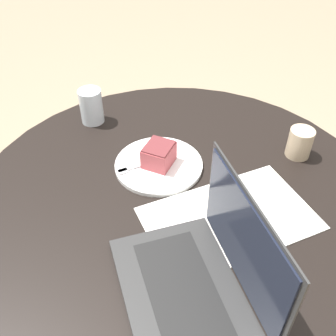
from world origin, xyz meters
TOP-DOWN VIEW (x-y plane):
  - ground_plane at (0.00, 0.00)m, footprint 12.00×12.00m
  - dining_table at (0.00, 0.00)m, footprint 1.10×1.10m
  - paper_document at (0.01, -0.15)m, footprint 0.48×0.40m
  - plate at (0.04, 0.11)m, footprint 0.25×0.25m
  - cake_slice at (0.04, 0.11)m, footprint 0.10×0.10m
  - fork at (0.00, 0.14)m, footprint 0.17×0.08m
  - coffee_glass at (0.35, -0.16)m, footprint 0.07×0.07m
  - water_glass at (0.07, 0.42)m, footprint 0.07×0.07m
  - laptop at (-0.20, -0.22)m, footprint 0.38×0.42m

SIDE VIEW (x-z plane):
  - ground_plane at x=0.00m, z-range 0.00..0.00m
  - dining_table at x=0.00m, z-range 0.20..0.95m
  - paper_document at x=0.01m, z-range 0.75..0.75m
  - plate at x=0.04m, z-range 0.75..0.76m
  - fork at x=0.00m, z-range 0.76..0.77m
  - cake_slice at x=0.04m, z-range 0.76..0.83m
  - coffee_glass at x=0.35m, z-range 0.75..0.84m
  - laptop at x=-0.20m, z-range 0.67..0.92m
  - water_glass at x=0.07m, z-range 0.75..0.86m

